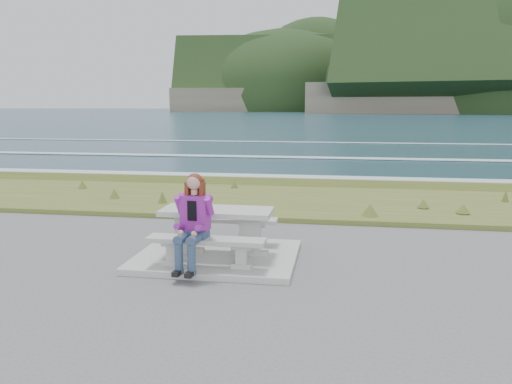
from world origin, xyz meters
TOP-DOWN VIEW (x-y plane):
  - concrete_slab at (0.00, 0.00)m, footprint 2.60×2.10m
  - picnic_table at (0.00, 0.00)m, footprint 1.80×0.75m
  - bench_landward at (0.00, -0.70)m, footprint 1.80×0.35m
  - bench_seaward at (0.00, 0.70)m, footprint 1.80×0.35m
  - grass_verge at (0.00, 5.00)m, footprint 160.00×4.50m
  - shore_drop at (0.00, 7.90)m, footprint 160.00×0.80m
  - ocean at (0.00, 25.09)m, footprint 1600.00×1600.00m
  - seated_woman at (-0.18, -0.83)m, footprint 0.47×0.74m

SIDE VIEW (x-z plane):
  - ocean at x=0.00m, z-range -1.79..-1.70m
  - grass_verge at x=0.00m, z-range -0.11..0.11m
  - shore_drop at x=0.00m, z-range -1.10..1.10m
  - concrete_slab at x=0.00m, z-range 0.00..0.10m
  - bench_landward at x=0.00m, z-range 0.22..0.67m
  - bench_seaward at x=0.00m, z-range 0.22..0.67m
  - seated_woman at x=-0.18m, z-range -0.09..1.34m
  - picnic_table at x=0.00m, z-range 0.31..1.06m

